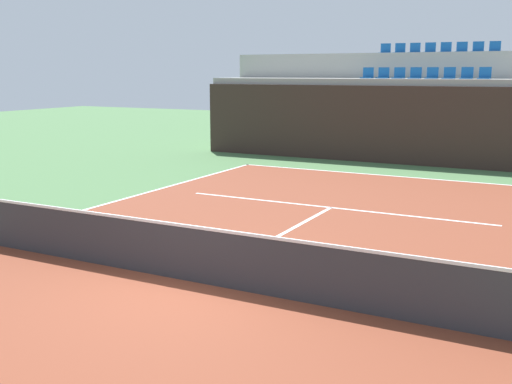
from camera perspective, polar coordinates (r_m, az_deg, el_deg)
The scene contains 11 objects.
ground_plane at distance 10.33m, azimuth -5.77°, elevation -8.41°, with size 80.00×80.00×0.00m, color #477042.
court_surface at distance 10.33m, azimuth -5.77°, elevation -8.38°, with size 11.00×24.00×0.01m, color brown.
baseline_far at distance 21.05m, azimuth 12.35°, elevation 1.49°, with size 11.00×0.10×0.00m, color white.
service_line_far at distance 15.85m, azimuth 7.01°, elevation -1.45°, with size 8.26×0.10×0.00m, color white.
centre_service_line at distance 12.99m, azimuth 2.01°, elevation -4.19°, with size 0.10×6.40×0.00m, color white.
back_wall at distance 23.70m, azimuth 14.39°, elevation 6.01°, with size 17.60×0.30×2.94m, color #33231E.
stands_tier_lower at distance 25.00m, azimuth 15.13°, elevation 6.52°, with size 17.60×2.40×3.20m, color #9E9E99.
stands_tier_upper at distance 27.31m, azimuth 16.30°, elevation 7.91°, with size 17.60×2.40×4.24m, color #9E9E99.
seating_row_lower at distance 25.03m, azimuth 15.38°, elevation 10.46°, with size 4.95×0.44×0.44m.
seating_row_upper at distance 27.39m, azimuth 16.60°, elevation 12.61°, with size 4.95×0.44×0.44m.
tennis_net at distance 10.17m, azimuth -5.82°, elevation -5.70°, with size 11.08×0.08×1.07m.
Camera 1 is at (5.39, -8.11, 3.44)m, focal length 42.82 mm.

